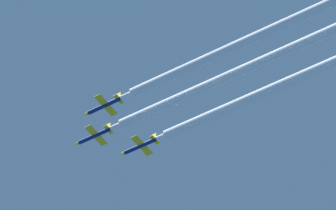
% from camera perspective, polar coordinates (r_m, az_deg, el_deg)
% --- Properties ---
extents(jet_lead, '(7.26, 10.57, 2.54)m').
position_cam_1_polar(jet_lead, '(302.26, -3.32, -1.39)').
color(jet_lead, navy).
extents(jet_left_wingman, '(7.26, 10.57, 2.54)m').
position_cam_1_polar(jet_left_wingman, '(293.84, -2.89, -0.05)').
color(jet_left_wingman, navy).
extents(jet_right_wingman, '(7.26, 10.57, 2.54)m').
position_cam_1_polar(jet_right_wingman, '(303.69, -1.28, -1.84)').
color(jet_right_wingman, navy).
extents(smoke_trail_lead, '(2.21, 75.33, 2.21)m').
position_cam_1_polar(smoke_trail_lead, '(286.87, 3.73, 1.75)').
color(smoke_trail_lead, white).
extents(smoke_trail_left_wingman, '(2.21, 78.10, 2.21)m').
position_cam_1_polar(smoke_trail_left_wingman, '(278.81, 4.64, 3.36)').
color(smoke_trail_left_wingman, white).
extents(smoke_trail_right_wingman, '(2.21, 62.79, 2.21)m').
position_cam_1_polar(smoke_trail_right_wingman, '(291.22, 4.74, 0.78)').
color(smoke_trail_right_wingman, white).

